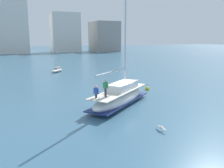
# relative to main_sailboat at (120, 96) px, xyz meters

# --- Properties ---
(ground_plane) EXTENTS (400.00, 400.00, 0.00)m
(ground_plane) POSITION_rel_main_sailboat_xyz_m (0.58, 0.66, -0.91)
(ground_plane) COLOR #38607A
(main_sailboat) EXTENTS (8.95, 7.93, 12.66)m
(main_sailboat) POSITION_rel_main_sailboat_xyz_m (0.00, 0.00, 0.00)
(main_sailboat) COLOR white
(main_sailboat) RESTS_ON ground
(moored_sloop_far) EXTENTS (3.14, 3.46, 5.08)m
(moored_sloop_far) POSITION_rel_main_sailboat_xyz_m (-1.71, 26.42, -0.48)
(moored_sloop_far) COLOR #B7B2A8
(moored_sloop_far) RESTS_ON ground
(seagull) EXTENTS (0.47, 1.11, 0.17)m
(seagull) POSITION_rel_main_sailboat_xyz_m (-0.09, -7.48, -0.64)
(seagull) COLOR silver
(seagull) RESTS_ON ground
(mooring_buoy) EXTENTS (0.54, 0.54, 0.87)m
(mooring_buoy) POSITION_rel_main_sailboat_xyz_m (6.26, 5.03, -0.74)
(mooring_buoy) COLOR yellow
(mooring_buoy) RESTS_ON ground
(waterfront_buildings) EXTENTS (79.79, 17.41, 24.99)m
(waterfront_buildings) POSITION_rel_main_sailboat_xyz_m (-0.69, 97.19, 9.03)
(waterfront_buildings) COLOR beige
(waterfront_buildings) RESTS_ON ground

